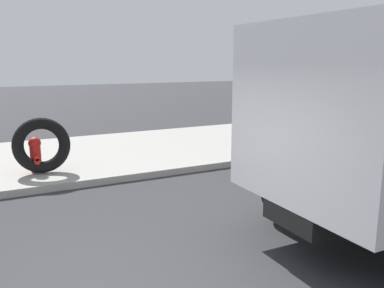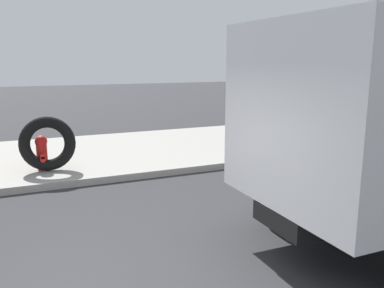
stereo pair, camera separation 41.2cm
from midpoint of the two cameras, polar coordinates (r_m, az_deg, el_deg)
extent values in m
cube|color=#99968E|center=(10.88, -19.43, -2.04)|extent=(36.00, 5.00, 0.15)
cylinder|color=red|center=(9.51, -19.24, -1.72)|extent=(0.23, 0.23, 0.57)
sphere|color=red|center=(9.44, -19.38, 0.34)|extent=(0.27, 0.27, 0.27)
cylinder|color=red|center=(9.30, -19.15, -1.59)|extent=(0.10, 0.19, 0.10)
cylinder|color=red|center=(9.70, -19.37, -1.07)|extent=(0.10, 0.19, 0.10)
cylinder|color=red|center=(9.31, -19.13, -2.00)|extent=(0.13, 0.19, 0.13)
torus|color=black|center=(9.28, -18.54, 0.03)|extent=(1.22, 0.49, 1.21)
cube|color=silver|center=(5.34, 23.04, 3.96)|extent=(2.03, 2.52, 2.20)
cylinder|color=black|center=(6.66, 15.55, -6.07)|extent=(1.10, 0.31, 1.10)
camera|label=1|loc=(0.21, -88.44, 0.32)|focal=37.79mm
camera|label=2|loc=(0.21, 91.56, -0.32)|focal=37.79mm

